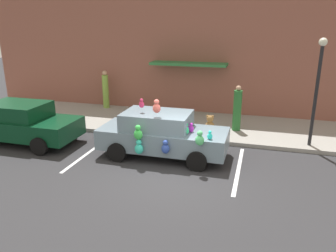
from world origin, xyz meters
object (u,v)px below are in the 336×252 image
street_lamp_post (318,82)px  pedestrian_walking_past (106,90)px  pedestrian_near_shopfront (237,110)px  teddy_bear_on_sidewalk (210,125)px  plush_covered_car (162,134)px  parked_sedan_behind (23,123)px

street_lamp_post → pedestrian_walking_past: 10.11m
pedestrian_walking_past → street_lamp_post: bearing=-17.3°
pedestrian_near_shopfront → pedestrian_walking_past: bearing=164.2°
teddy_bear_on_sidewalk → pedestrian_near_shopfront: bearing=34.8°
plush_covered_car → street_lamp_post: 5.67m
parked_sedan_behind → pedestrian_walking_past: (0.89, 5.26, 0.28)m
parked_sedan_behind → pedestrian_near_shopfront: size_ratio=2.25×
plush_covered_car → teddy_bear_on_sidewalk: 2.79m
pedestrian_near_shopfront → street_lamp_post: bearing=-21.0°
teddy_bear_on_sidewalk → pedestrian_walking_past: pedestrian_walking_past is taller
parked_sedan_behind → teddy_bear_on_sidewalk: bearing=21.3°
parked_sedan_behind → pedestrian_walking_past: 5.34m
plush_covered_car → parked_sedan_behind: plush_covered_car is taller
parked_sedan_behind → plush_covered_car: bearing=1.7°
teddy_bear_on_sidewalk → pedestrian_walking_past: (-5.84, 2.63, 0.57)m
plush_covered_car → teddy_bear_on_sidewalk: size_ratio=5.77×
plush_covered_car → teddy_bear_on_sidewalk: (1.27, 2.46, -0.30)m
teddy_bear_on_sidewalk → pedestrian_near_shopfront: pedestrian_near_shopfront is taller
pedestrian_near_shopfront → pedestrian_walking_past: (-6.83, 1.94, 0.05)m
pedestrian_walking_past → pedestrian_near_shopfront: bearing=-15.8°
parked_sedan_behind → teddy_bear_on_sidewalk: 7.23m
plush_covered_car → teddy_bear_on_sidewalk: plush_covered_car is taller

